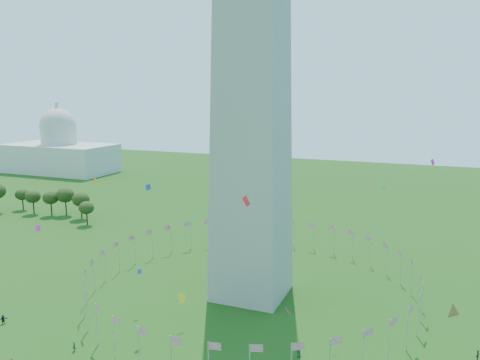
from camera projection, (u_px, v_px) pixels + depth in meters
name	position (u px, v px, depth m)	size (l,w,h in m)	color
flag_ring	(251.00, 277.00, 117.34)	(80.24, 80.24, 9.00)	silver
capitol_building	(59.00, 136.00, 298.44)	(70.00, 35.00, 46.00)	beige
kites_aloft	(248.00, 259.00, 87.15)	(108.82, 66.09, 40.51)	#CC2699
tree_line_west	(43.00, 203.00, 193.68)	(55.28, 15.36, 12.40)	#324818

